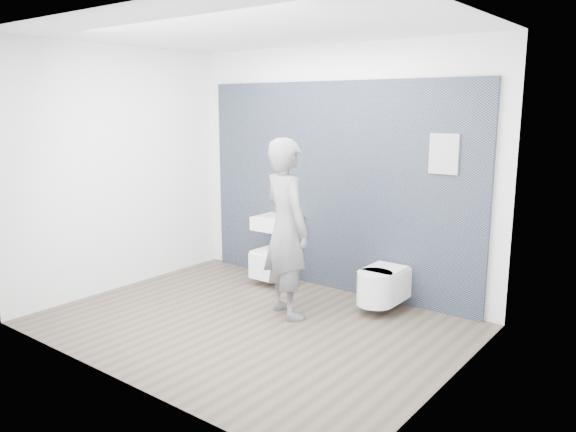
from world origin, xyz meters
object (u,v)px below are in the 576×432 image
Objects in this scene: washbasin at (277,223)px; toilet_rounded at (381,285)px; visitor at (287,229)px; toilet_square at (275,261)px.

toilet_rounded is (1.49, -0.13, -0.45)m from washbasin.
visitor is (-0.72, -0.68, 0.63)m from toilet_rounded.
visitor is (0.77, -0.81, 0.18)m from washbasin.
toilet_square is 1.49m from toilet_rounded.
visitor reaches higher than toilet_rounded.
toilet_rounded is 1.18m from visitor.
washbasin reaches higher than toilet_square.
washbasin is at bearing 175.16° from toilet_rounded.
visitor reaches higher than toilet_square.
toilet_square is at bearing -90.00° from washbasin.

